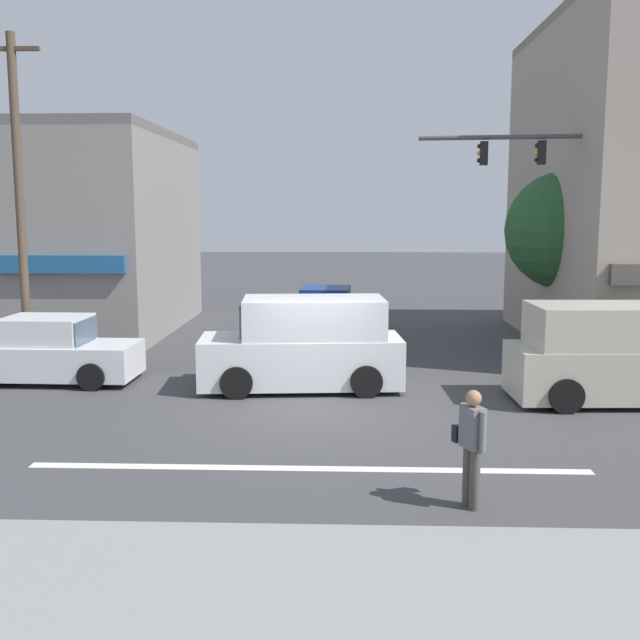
{
  "coord_description": "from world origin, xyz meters",
  "views": [
    {
      "loc": [
        0.61,
        -14.96,
        4.08
      ],
      "look_at": [
        -0.01,
        2.0,
        1.6
      ],
      "focal_mm": 42.0,
      "sensor_mm": 36.0,
      "label": 1
    }
  ],
  "objects_px": {
    "street_tree": "(565,231)",
    "utility_pole_near_left": "(20,200)",
    "van_crossing_leftbound": "(616,356)",
    "sedan_waiting_far": "(50,353)",
    "pedestrian_foreground_with_bag": "(471,441)",
    "sedan_crossing_center": "(326,313)",
    "traffic_light_mast": "(568,207)",
    "van_crossing_rightbound": "(305,346)"
  },
  "relations": [
    {
      "from": "traffic_light_mast",
      "to": "van_crossing_leftbound",
      "type": "relative_size",
      "value": 1.33
    },
    {
      "from": "street_tree",
      "to": "pedestrian_foreground_with_bag",
      "type": "relative_size",
      "value": 3.15
    },
    {
      "from": "van_crossing_rightbound",
      "to": "sedan_crossing_center",
      "type": "distance_m",
      "value": 7.73
    },
    {
      "from": "utility_pole_near_left",
      "to": "van_crossing_leftbound",
      "type": "height_order",
      "value": "utility_pole_near_left"
    },
    {
      "from": "traffic_light_mast",
      "to": "sedan_waiting_far",
      "type": "xyz_separation_m",
      "value": [
        -12.75,
        -2.18,
        -3.46
      ]
    },
    {
      "from": "utility_pole_near_left",
      "to": "pedestrian_foreground_with_bag",
      "type": "height_order",
      "value": "utility_pole_near_left"
    },
    {
      "from": "street_tree",
      "to": "sedan_crossing_center",
      "type": "bearing_deg",
      "value": 162.1
    },
    {
      "from": "utility_pole_near_left",
      "to": "sedan_crossing_center",
      "type": "height_order",
      "value": "utility_pole_near_left"
    },
    {
      "from": "traffic_light_mast",
      "to": "utility_pole_near_left",
      "type": "bearing_deg",
      "value": -176.19
    },
    {
      "from": "van_crossing_rightbound",
      "to": "sedan_waiting_far",
      "type": "xyz_separation_m",
      "value": [
        -6.15,
        0.47,
        -0.29
      ]
    },
    {
      "from": "van_crossing_rightbound",
      "to": "van_crossing_leftbound",
      "type": "distance_m",
      "value": 6.79
    },
    {
      "from": "street_tree",
      "to": "traffic_light_mast",
      "type": "height_order",
      "value": "traffic_light_mast"
    },
    {
      "from": "traffic_light_mast",
      "to": "pedestrian_foreground_with_bag",
      "type": "relative_size",
      "value": 3.71
    },
    {
      "from": "street_tree",
      "to": "van_crossing_rightbound",
      "type": "distance_m",
      "value": 9.47
    },
    {
      "from": "utility_pole_near_left",
      "to": "traffic_light_mast",
      "type": "height_order",
      "value": "utility_pole_near_left"
    },
    {
      "from": "utility_pole_near_left",
      "to": "traffic_light_mast",
      "type": "xyz_separation_m",
      "value": [
        13.84,
        0.92,
        -0.17
      ]
    },
    {
      "from": "van_crossing_rightbound",
      "to": "van_crossing_leftbound",
      "type": "bearing_deg",
      "value": -8.49
    },
    {
      "from": "traffic_light_mast",
      "to": "sedan_crossing_center",
      "type": "xyz_separation_m",
      "value": [
        -6.34,
        5.07,
        -3.46
      ]
    },
    {
      "from": "sedan_waiting_far",
      "to": "pedestrian_foreground_with_bag",
      "type": "bearing_deg",
      "value": -39.91
    },
    {
      "from": "van_crossing_rightbound",
      "to": "sedan_waiting_far",
      "type": "relative_size",
      "value": 1.14
    },
    {
      "from": "sedan_waiting_far",
      "to": "pedestrian_foreground_with_bag",
      "type": "distance_m",
      "value": 11.53
    },
    {
      "from": "traffic_light_mast",
      "to": "van_crossing_leftbound",
      "type": "xyz_separation_m",
      "value": [
        0.12,
        -3.64,
        -3.17
      ]
    },
    {
      "from": "sedan_crossing_center",
      "to": "traffic_light_mast",
      "type": "bearing_deg",
      "value": -38.67
    },
    {
      "from": "pedestrian_foreground_with_bag",
      "to": "sedan_waiting_far",
      "type": "bearing_deg",
      "value": 140.09
    },
    {
      "from": "street_tree",
      "to": "sedan_waiting_far",
      "type": "relative_size",
      "value": 1.27
    },
    {
      "from": "street_tree",
      "to": "utility_pole_near_left",
      "type": "relative_size",
      "value": 0.63
    },
    {
      "from": "traffic_light_mast",
      "to": "sedan_waiting_far",
      "type": "relative_size",
      "value": 1.5
    },
    {
      "from": "sedan_crossing_center",
      "to": "sedan_waiting_far",
      "type": "height_order",
      "value": "same"
    },
    {
      "from": "utility_pole_near_left",
      "to": "street_tree",
      "type": "bearing_deg",
      "value": 14.25
    },
    {
      "from": "street_tree",
      "to": "utility_pole_near_left",
      "type": "distance_m",
      "value": 15.08
    },
    {
      "from": "utility_pole_near_left",
      "to": "van_crossing_leftbound",
      "type": "bearing_deg",
      "value": -11.03
    },
    {
      "from": "van_crossing_rightbound",
      "to": "pedestrian_foreground_with_bag",
      "type": "bearing_deg",
      "value": -68.8
    },
    {
      "from": "sedan_waiting_far",
      "to": "street_tree",
      "type": "bearing_deg",
      "value": 20.17
    },
    {
      "from": "van_crossing_leftbound",
      "to": "pedestrian_foreground_with_bag",
      "type": "xyz_separation_m",
      "value": [
        -4.03,
        -5.93,
        -0.05
      ]
    },
    {
      "from": "van_crossing_rightbound",
      "to": "sedan_crossing_center",
      "type": "xyz_separation_m",
      "value": [
        0.26,
        7.72,
        -0.29
      ]
    },
    {
      "from": "utility_pole_near_left",
      "to": "pedestrian_foreground_with_bag",
      "type": "relative_size",
      "value": 5.02
    },
    {
      "from": "traffic_light_mast",
      "to": "van_crossing_leftbound",
      "type": "distance_m",
      "value": 4.83
    },
    {
      "from": "van_crossing_rightbound",
      "to": "pedestrian_foreground_with_bag",
      "type": "relative_size",
      "value": 2.83
    },
    {
      "from": "utility_pole_near_left",
      "to": "van_crossing_leftbound",
      "type": "distance_m",
      "value": 14.61
    },
    {
      "from": "traffic_light_mast",
      "to": "sedan_waiting_far",
      "type": "height_order",
      "value": "traffic_light_mast"
    },
    {
      "from": "traffic_light_mast",
      "to": "street_tree",
      "type": "bearing_deg",
      "value": 74.89
    },
    {
      "from": "sedan_waiting_far",
      "to": "van_crossing_leftbound",
      "type": "xyz_separation_m",
      "value": [
        12.87,
        -1.47,
        0.29
      ]
    }
  ]
}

